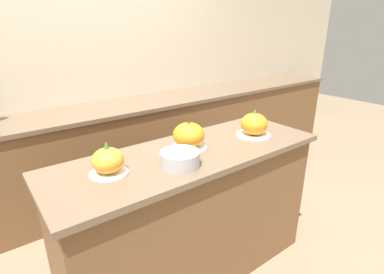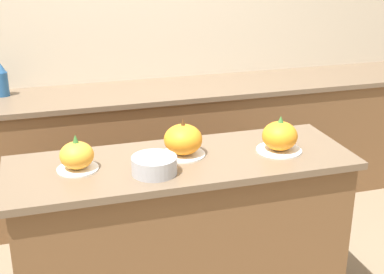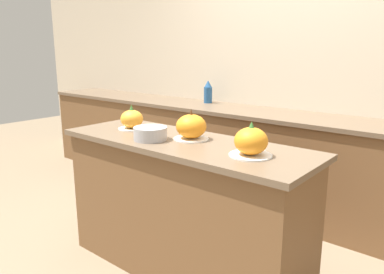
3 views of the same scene
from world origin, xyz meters
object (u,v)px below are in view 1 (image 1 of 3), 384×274
object	(u,v)px
pumpkin_cake_left	(108,161)
pumpkin_cake_center	(189,136)
pumpkin_cake_right	(254,125)
mixing_bowl	(180,159)

from	to	relation	value
pumpkin_cake_left	pumpkin_cake_center	bearing A→B (deg)	3.18
pumpkin_cake_left	pumpkin_cake_right	bearing A→B (deg)	-3.26
pumpkin_cake_center	mixing_bowl	xyz separation A→B (m)	(-0.18, -0.17, -0.04)
pumpkin_cake_center	pumpkin_cake_left	bearing A→B (deg)	-176.82
pumpkin_cake_right	mixing_bowl	bearing A→B (deg)	-172.55
pumpkin_cake_center	mixing_bowl	bearing A→B (deg)	-137.03
pumpkin_cake_left	mixing_bowl	bearing A→B (deg)	-23.33
pumpkin_cake_center	pumpkin_cake_right	bearing A→B (deg)	-10.12
pumpkin_cake_right	pumpkin_cake_left	bearing A→B (deg)	176.74
pumpkin_cake_center	mixing_bowl	distance (m)	0.25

